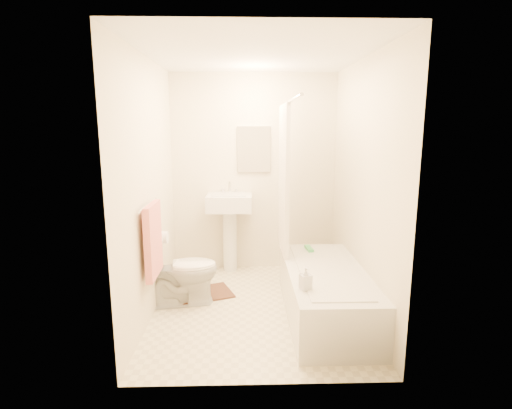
{
  "coord_description": "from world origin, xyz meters",
  "views": [
    {
      "loc": [
        -0.11,
        -3.69,
        1.78
      ],
      "look_at": [
        0.0,
        0.25,
        1.0
      ],
      "focal_mm": 28.0,
      "sensor_mm": 36.0,
      "label": 1
    }
  ],
  "objects_px": {
    "toilet": "(182,270)",
    "sink": "(230,230)",
    "bath_mat": "(205,293)",
    "soap_bottle": "(306,279)",
    "bathtub": "(325,293)"
  },
  "relations": [
    {
      "from": "toilet",
      "to": "sink",
      "type": "bearing_deg",
      "value": -35.84
    },
    {
      "from": "sink",
      "to": "bath_mat",
      "type": "distance_m",
      "value": 0.92
    },
    {
      "from": "soap_bottle",
      "to": "toilet",
      "type": "bearing_deg",
      "value": 145.73
    },
    {
      "from": "toilet",
      "to": "soap_bottle",
      "type": "distance_m",
      "value": 1.38
    },
    {
      "from": "toilet",
      "to": "bathtub",
      "type": "relative_size",
      "value": 0.44
    },
    {
      "from": "bathtub",
      "to": "bath_mat",
      "type": "distance_m",
      "value": 1.32
    },
    {
      "from": "toilet",
      "to": "sink",
      "type": "relative_size",
      "value": 0.69
    },
    {
      "from": "sink",
      "to": "bathtub",
      "type": "relative_size",
      "value": 0.64
    },
    {
      "from": "toilet",
      "to": "sink",
      "type": "distance_m",
      "value": 1.04
    },
    {
      "from": "toilet",
      "to": "soap_bottle",
      "type": "relative_size",
      "value": 3.83
    },
    {
      "from": "bathtub",
      "to": "bath_mat",
      "type": "xyz_separation_m",
      "value": [
        -1.19,
        0.52,
        -0.22
      ]
    },
    {
      "from": "bathtub",
      "to": "soap_bottle",
      "type": "xyz_separation_m",
      "value": [
        -0.26,
        -0.45,
        0.32
      ]
    },
    {
      "from": "bath_mat",
      "to": "soap_bottle",
      "type": "distance_m",
      "value": 1.45
    },
    {
      "from": "toilet",
      "to": "soap_bottle",
      "type": "height_order",
      "value": "toilet"
    },
    {
      "from": "bath_mat",
      "to": "soap_bottle",
      "type": "xyz_separation_m",
      "value": [
        0.93,
        -0.97,
        0.54
      ]
    }
  ]
}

